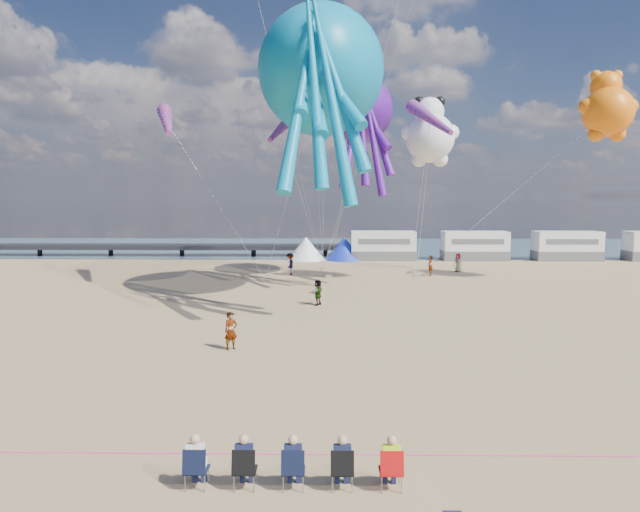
# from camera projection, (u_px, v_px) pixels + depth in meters

# --- Properties ---
(ground) EXTENTS (120.00, 120.00, 0.00)m
(ground) POSITION_uv_depth(u_px,v_px,m) (318.00, 389.00, 19.58)
(ground) COLOR tan
(ground) RESTS_ON ground
(water) EXTENTS (120.00, 120.00, 0.00)m
(water) POSITION_uv_depth(u_px,v_px,m) (326.00, 247.00, 74.27)
(water) COLOR #38586B
(water) RESTS_ON ground
(pier) EXTENTS (60.00, 3.00, 0.50)m
(pier) POSITION_uv_depth(u_px,v_px,m) (75.00, 247.00, 63.64)
(pier) COLOR black
(pier) RESTS_ON ground
(motorhome_0) EXTENTS (6.60, 2.50, 3.00)m
(motorhome_0) POSITION_uv_depth(u_px,v_px,m) (383.00, 246.00, 59.11)
(motorhome_0) COLOR silver
(motorhome_0) RESTS_ON ground
(motorhome_1) EXTENTS (6.60, 2.50, 3.00)m
(motorhome_1) POSITION_uv_depth(u_px,v_px,m) (475.00, 246.00, 58.97)
(motorhome_1) COLOR silver
(motorhome_1) RESTS_ON ground
(motorhome_2) EXTENTS (6.60, 2.50, 3.00)m
(motorhome_2) POSITION_uv_depth(u_px,v_px,m) (567.00, 246.00, 58.83)
(motorhome_2) COLOR silver
(motorhome_2) RESTS_ON ground
(tent_white) EXTENTS (4.00, 4.00, 2.40)m
(tent_white) POSITION_uv_depth(u_px,v_px,m) (306.00, 248.00, 59.26)
(tent_white) COLOR white
(tent_white) RESTS_ON ground
(tent_blue) EXTENTS (4.00, 4.00, 2.40)m
(tent_blue) POSITION_uv_depth(u_px,v_px,m) (344.00, 248.00, 59.20)
(tent_blue) COLOR #1933CC
(tent_blue) RESTS_ON ground
(spectator_row) EXTENTS (6.10, 0.90, 1.30)m
(spectator_row) POSITION_uv_depth(u_px,v_px,m) (293.00, 461.00, 12.88)
(spectator_row) COLOR black
(spectator_row) RESTS_ON ground
(rope_line) EXTENTS (34.00, 0.03, 0.03)m
(rope_line) POSITION_uv_depth(u_px,v_px,m) (315.00, 454.00, 14.60)
(rope_line) COLOR #F2338C
(rope_line) RESTS_ON ground
(standing_person) EXTENTS (0.72, 0.66, 1.64)m
(standing_person) POSITION_uv_depth(u_px,v_px,m) (231.00, 331.00, 24.56)
(standing_person) COLOR tan
(standing_person) RESTS_ON ground
(beachgoer_0) EXTENTS (0.70, 0.68, 1.62)m
(beachgoer_0) POSITION_uv_depth(u_px,v_px,m) (458.00, 263.00, 49.88)
(beachgoer_0) COLOR #7F6659
(beachgoer_0) RESTS_ON ground
(beachgoer_2) EXTENTS (0.82, 1.00, 1.88)m
(beachgoer_2) POSITION_uv_depth(u_px,v_px,m) (290.00, 264.00, 47.66)
(beachgoer_2) COLOR #7F6659
(beachgoer_2) RESTS_ON ground
(beachgoer_4) EXTENTS (0.76, 0.98, 1.55)m
(beachgoer_4) POSITION_uv_depth(u_px,v_px,m) (318.00, 292.00, 34.67)
(beachgoer_4) COLOR #7F6659
(beachgoer_4) RESTS_ON ground
(beachgoer_5) EXTENTS (1.08, 1.64, 1.70)m
(beachgoer_5) POSITION_uv_depth(u_px,v_px,m) (430.00, 266.00, 47.40)
(beachgoer_5) COLOR #7F6659
(beachgoer_5) RESTS_ON ground
(sandbag_a) EXTENTS (0.50, 0.35, 0.22)m
(sandbag_a) POSITION_uv_depth(u_px,v_px,m) (265.00, 280.00, 44.13)
(sandbag_a) COLOR gray
(sandbag_a) RESTS_ON ground
(sandbag_b) EXTENTS (0.50, 0.35, 0.22)m
(sandbag_b) POSITION_uv_depth(u_px,v_px,m) (329.00, 276.00, 46.40)
(sandbag_b) COLOR gray
(sandbag_b) RESTS_ON ground
(sandbag_c) EXTENTS (0.50, 0.35, 0.22)m
(sandbag_c) POSITION_uv_depth(u_px,v_px,m) (417.00, 276.00, 46.63)
(sandbag_c) COLOR gray
(sandbag_c) RESTS_ON ground
(sandbag_d) EXTENTS (0.50, 0.35, 0.22)m
(sandbag_d) POSITION_uv_depth(u_px,v_px,m) (411.00, 272.00, 48.86)
(sandbag_d) COLOR gray
(sandbag_d) RESTS_ON ground
(sandbag_e) EXTENTS (0.50, 0.35, 0.22)m
(sandbag_e) POSITION_uv_depth(u_px,v_px,m) (323.00, 269.00, 50.88)
(sandbag_e) COLOR gray
(sandbag_e) RESTS_ON ground
(kite_octopus_teal) EXTENTS (9.80, 13.74, 14.43)m
(kite_octopus_teal) POSITION_uv_depth(u_px,v_px,m) (321.00, 72.00, 35.56)
(kite_octopus_teal) COLOR #067DA8
(kite_octopus_purple) EXTENTS (7.22, 11.07, 11.70)m
(kite_octopus_purple) POSITION_uv_depth(u_px,v_px,m) (360.00, 110.00, 44.29)
(kite_octopus_purple) COLOR #4C1084
(kite_panda) EXTENTS (5.42, 5.26, 6.14)m
(kite_panda) POSITION_uv_depth(u_px,v_px,m) (430.00, 138.00, 41.72)
(kite_panda) COLOR white
(kite_teddy_orange) EXTENTS (5.27, 5.10, 6.11)m
(kite_teddy_orange) POSITION_uv_depth(u_px,v_px,m) (608.00, 112.00, 41.00)
(kite_teddy_orange) COLOR orange
(windsock_left) EXTENTS (3.21, 6.94, 6.94)m
(windsock_left) POSITION_uv_depth(u_px,v_px,m) (167.00, 121.00, 40.40)
(windsock_left) COLOR red
(windsock_mid) EXTENTS (2.98, 5.77, 5.79)m
(windsock_mid) POSITION_uv_depth(u_px,v_px,m) (431.00, 119.00, 39.06)
(windsock_mid) COLOR red
(windsock_right) EXTENTS (2.28, 4.33, 4.27)m
(windsock_right) POSITION_uv_depth(u_px,v_px,m) (281.00, 129.00, 41.78)
(windsock_right) COLOR red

